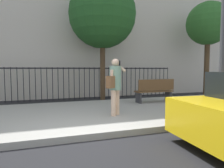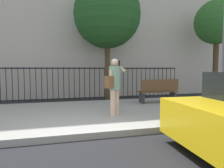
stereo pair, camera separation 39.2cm
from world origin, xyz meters
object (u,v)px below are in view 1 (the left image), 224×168
(street_bench, at_px, (155,90))
(street_tree_mid, at_px, (208,24))
(pedestrian_on_phone, at_px, (115,83))
(street_tree_far, at_px, (102,15))

(street_bench, height_order, street_tree_mid, street_tree_mid)
(street_bench, relative_size, street_tree_mid, 0.31)
(pedestrian_on_phone, bearing_deg, street_tree_far, 79.25)
(pedestrian_on_phone, height_order, street_tree_mid, street_tree_mid)
(pedestrian_on_phone, distance_m, street_tree_far, 4.81)
(street_bench, xyz_separation_m, street_tree_mid, (4.18, 1.62, 3.27))
(pedestrian_on_phone, height_order, street_bench, pedestrian_on_phone)
(street_tree_mid, xyz_separation_m, street_tree_far, (-5.80, 0.44, 0.12))
(pedestrian_on_phone, relative_size, street_bench, 1.04)
(street_tree_far, bearing_deg, pedestrian_on_phone, -100.75)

